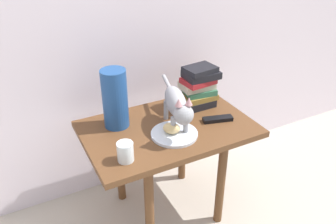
% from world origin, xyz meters
% --- Properties ---
extents(ground_plane, '(6.00, 6.00, 0.00)m').
position_xyz_m(ground_plane, '(0.00, 0.00, 0.00)').
color(ground_plane, '#B2A899').
extents(side_table, '(0.82, 0.53, 0.54)m').
position_xyz_m(side_table, '(0.00, 0.00, 0.46)').
color(side_table, brown).
rests_on(side_table, ground).
extents(plate, '(0.22, 0.22, 0.01)m').
position_xyz_m(plate, '(-0.01, -0.08, 0.55)').
color(plate, silver).
rests_on(plate, side_table).
extents(bread_roll, '(0.10, 0.10, 0.05)m').
position_xyz_m(bread_roll, '(-0.02, -0.08, 0.58)').
color(bread_roll, '#E0BC7A').
rests_on(bread_roll, plate).
extents(cat, '(0.17, 0.47, 0.23)m').
position_xyz_m(cat, '(0.03, -0.04, 0.67)').
color(cat, '#99999E').
rests_on(cat, side_table).
extents(book_stack, '(0.19, 0.15, 0.22)m').
position_xyz_m(book_stack, '(0.24, 0.12, 0.65)').
color(book_stack, black).
rests_on(book_stack, side_table).
extents(green_vase, '(0.12, 0.12, 0.29)m').
position_xyz_m(green_vase, '(-0.22, 0.12, 0.69)').
color(green_vase, navy).
rests_on(green_vase, side_table).
extents(candle_jar, '(0.07, 0.07, 0.08)m').
position_xyz_m(candle_jar, '(-0.28, -0.16, 0.58)').
color(candle_jar, silver).
rests_on(candle_jar, side_table).
extents(tv_remote, '(0.16, 0.08, 0.02)m').
position_xyz_m(tv_remote, '(0.24, -0.07, 0.55)').
color(tv_remote, black).
rests_on(tv_remote, side_table).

